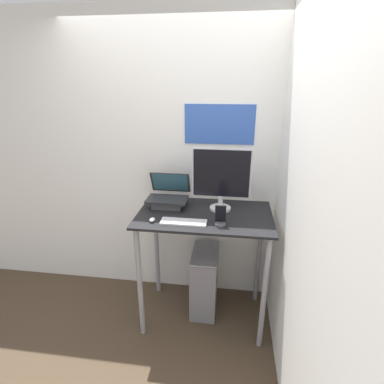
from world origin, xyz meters
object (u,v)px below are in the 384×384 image
laptop (168,198)px  computer_tower (204,281)px  mouse (152,220)px  keyboard (184,222)px  cell_phone (220,219)px  monitor (221,179)px

laptop → computer_tower: laptop is taller
mouse → keyboard: bearing=2.3°
keyboard → mouse: size_ratio=5.17×
laptop → cell_phone: (0.46, -0.30, -0.02)m
cell_phone → computer_tower: size_ratio=0.27×
mouse → computer_tower: mouse is taller
laptop → keyboard: size_ratio=0.98×
keyboard → cell_phone: (0.27, 0.00, 0.04)m
monitor → mouse: size_ratio=7.67×
laptop → keyboard: (0.18, -0.30, -0.06)m
laptop → mouse: bearing=-100.0°
mouse → cell_phone: bearing=1.6°
laptop → cell_phone: bearing=-33.1°
laptop → cell_phone: 0.55m
cell_phone → computer_tower: cell_phone is taller
monitor → cell_phone: bearing=-87.2°
monitor → cell_phone: (0.01, -0.29, -0.21)m
monitor → keyboard: size_ratio=1.49×
monitor → keyboard: bearing=-131.2°
laptop → keyboard: 0.36m
laptop → computer_tower: 0.85m
laptop → monitor: 0.48m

